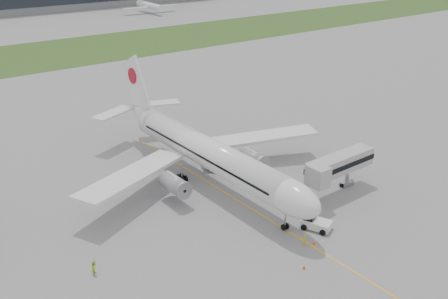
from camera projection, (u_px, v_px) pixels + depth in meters
ground at (222, 191)px, 82.40m from camera, size 600.00×600.00×0.00m
apron_markings at (241, 202)px, 78.76m from camera, size 70.00×70.00×0.04m
grass_strip at (8, 59)px, 169.78m from camera, size 600.00×50.00×0.02m
airliner at (204, 150)px, 83.71m from camera, size 48.13×53.95×17.88m
pushback_tug at (314, 222)px, 71.52m from camera, size 4.04×4.77×2.14m
jet_bridge at (337, 166)px, 79.65m from camera, size 14.41×4.21×6.67m
safety_cone_left at (304, 267)px, 62.90m from camera, size 0.43×0.43×0.59m
safety_cone_right at (314, 243)px, 67.89m from camera, size 0.42×0.42×0.58m
ground_crew_near at (304, 240)px, 67.38m from camera, size 0.80×0.75×1.83m
ground_crew_far at (95, 267)px, 61.76m from camera, size 1.16×1.16×1.89m
distant_aircraft_right at (150, 13)px, 271.49m from camera, size 32.15×28.83×11.61m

